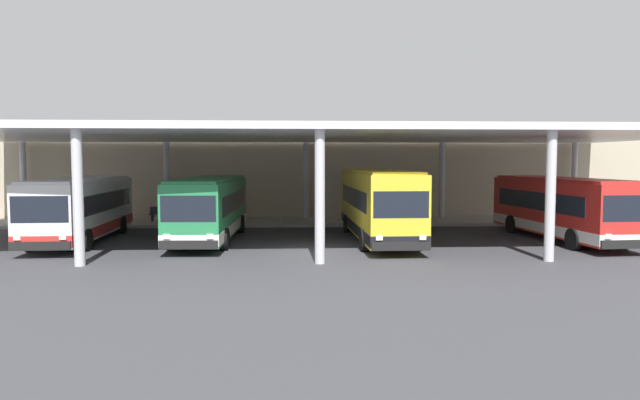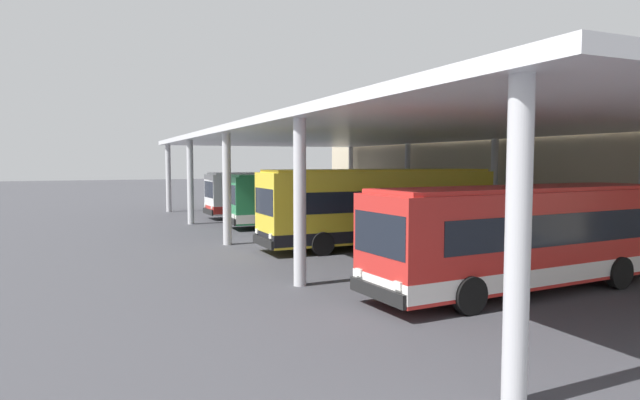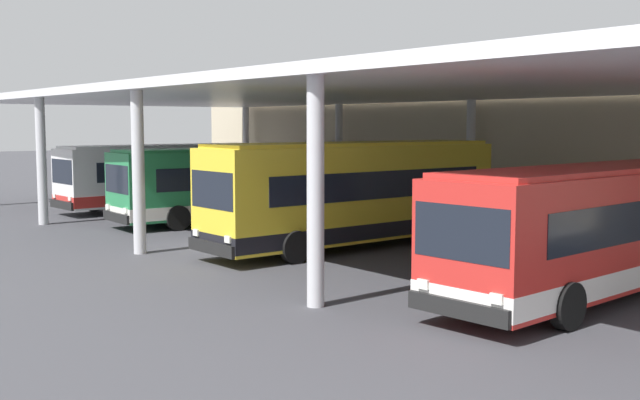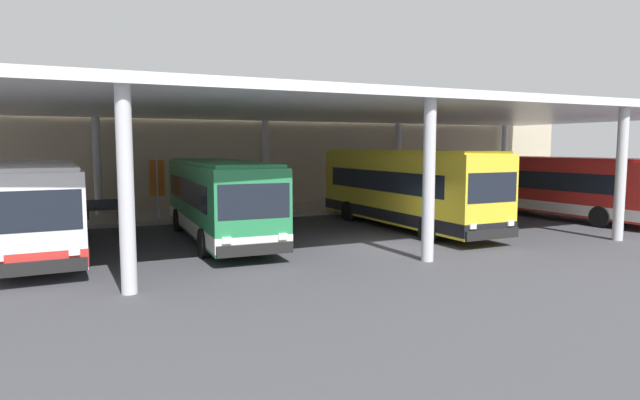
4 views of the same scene
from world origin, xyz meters
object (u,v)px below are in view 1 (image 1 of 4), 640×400
(bus_second_bay, at_px, (210,208))
(bus_far_bay, at_px, (561,208))
(banner_sign, at_px, (201,194))
(bus_nearest_bay, at_px, (81,208))
(bench_waiting, at_px, (164,214))
(bus_middle_bay, at_px, (378,204))
(trash_bin, at_px, (116,213))

(bus_second_bay, xyz_separation_m, bus_far_bay, (17.80, -0.89, 0.00))
(bus_far_bay, relative_size, banner_sign, 3.33)
(bus_nearest_bay, height_order, bus_second_bay, same)
(bus_far_bay, bearing_deg, bench_waiting, 158.83)
(bus_far_bay, bearing_deg, bus_nearest_bay, 177.85)
(bus_middle_bay, distance_m, bus_far_bay, 9.32)
(bus_far_bay, height_order, bench_waiting, bus_far_bay)
(bus_far_bay, distance_m, bench_waiting, 23.34)
(bus_nearest_bay, relative_size, bench_waiting, 5.89)
(bus_middle_bay, relative_size, banner_sign, 3.55)
(bus_middle_bay, height_order, trash_bin, bus_middle_bay)
(bus_second_bay, bearing_deg, bench_waiting, 117.63)
(bus_middle_bay, distance_m, banner_sign, 12.20)
(bus_far_bay, distance_m, trash_bin, 26.33)
(bus_second_bay, relative_size, bench_waiting, 5.90)
(bus_second_bay, relative_size, trash_bin, 10.83)
(bus_second_bay, bearing_deg, trash_bin, 131.78)
(bus_far_bay, xyz_separation_m, bench_waiting, (-21.74, 8.42, -0.99))
(bus_second_bay, relative_size, banner_sign, 3.32)
(bus_nearest_bay, bearing_deg, bus_far_bay, -2.15)
(bus_second_bay, xyz_separation_m, bus_middle_bay, (8.49, -0.45, 0.19))
(bench_waiting, height_order, banner_sign, banner_sign)
(bus_nearest_bay, bearing_deg, bus_second_bay, -0.19)
(bus_far_bay, distance_m, banner_sign, 20.65)
(bus_second_bay, xyz_separation_m, banner_sign, (-1.42, 6.66, 0.32))
(bus_far_bay, bearing_deg, banner_sign, 158.57)
(bus_nearest_bay, distance_m, bus_far_bay, 24.19)
(bus_middle_bay, relative_size, bench_waiting, 6.31)
(bus_second_bay, xyz_separation_m, bench_waiting, (-3.94, 7.53, -0.99))
(banner_sign, bearing_deg, bench_waiting, 160.82)
(bus_far_bay, bearing_deg, trash_bin, 160.60)
(bus_second_bay, bearing_deg, bus_middle_bay, -3.06)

